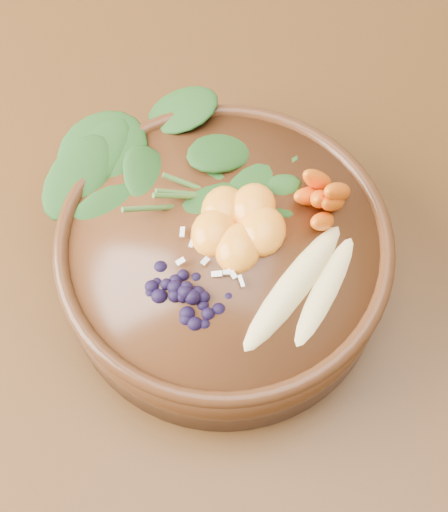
{
  "coord_description": "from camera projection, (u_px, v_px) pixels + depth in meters",
  "views": [
    {
      "loc": [
        -0.2,
        -0.38,
        1.44
      ],
      "look_at": [
        -0.28,
        -0.06,
        0.8
      ],
      "focal_mm": 50.0,
      "sensor_mm": 36.0,
      "label": 1
    }
  ],
  "objects": [
    {
      "name": "kale_heap",
      "position": [
        222.0,
        152.0,
        0.7
      ],
      "size": [
        0.27,
        0.26,
        0.05
      ],
      "primitive_type": null,
      "rotation": [
        0.0,
        0.0,
        -0.38
      ],
      "color": "#224F1B",
      "rests_on": "stoneware_bowl"
    },
    {
      "name": "blueberry_pile",
      "position": [
        183.0,
        283.0,
        0.64
      ],
      "size": [
        0.18,
        0.16,
        0.05
      ],
      "primitive_type": null,
      "rotation": [
        0.0,
        0.0,
        -0.38
      ],
      "color": "black",
      "rests_on": "stoneware_bowl"
    },
    {
      "name": "stoneware_bowl",
      "position": [
        224.0,
        261.0,
        0.72
      ],
      "size": [
        0.42,
        0.42,
        0.09
      ],
      "primitive_type": "cylinder",
      "rotation": [
        0.0,
        0.0,
        -0.38
      ],
      "color": "#4D2A14",
      "rests_on": "dining_table"
    },
    {
      "name": "ground",
      "position": [
        369.0,
        446.0,
        1.42
      ],
      "size": [
        4.0,
        4.0,
        0.0
      ],
      "primitive_type": "plane",
      "color": "#381E0F",
      "rests_on": "ground"
    },
    {
      "name": "mandarin_cluster",
      "position": [
        238.0,
        217.0,
        0.67
      ],
      "size": [
        0.13,
        0.13,
        0.04
      ],
      "primitive_type": null,
      "rotation": [
        0.0,
        0.0,
        -0.38
      ],
      "color": "orange",
      "rests_on": "stoneware_bowl"
    },
    {
      "name": "carrot_cluster",
      "position": [
        331.0,
        181.0,
        0.66
      ],
      "size": [
        0.09,
        0.09,
        0.09
      ],
      "primitive_type": null,
      "rotation": [
        0.0,
        0.0,
        -0.38
      ],
      "color": "orange",
      "rests_on": "stoneware_bowl"
    },
    {
      "name": "banana_halves",
      "position": [
        311.0,
        281.0,
        0.64
      ],
      "size": [
        0.11,
        0.17,
        0.03
      ],
      "rotation": [
        0.0,
        0.0,
        -0.38
      ],
      "color": "#E0CC84",
      "rests_on": "stoneware_bowl"
    },
    {
      "name": "coconut_flakes",
      "position": [
        212.0,
        256.0,
        0.67
      ],
      "size": [
        0.13,
        0.11,
        0.01
      ],
      "primitive_type": null,
      "rotation": [
        0.0,
        0.0,
        -0.38
      ],
      "color": "white",
      "rests_on": "stoneware_bowl"
    }
  ]
}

